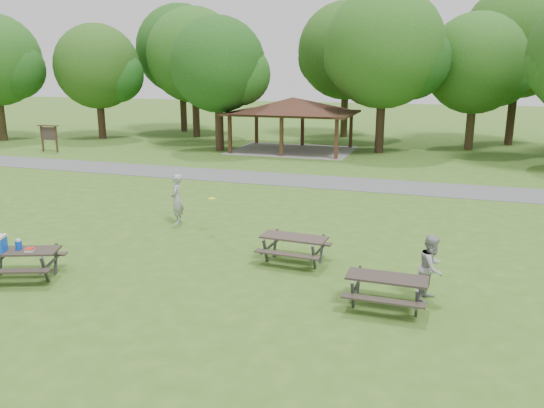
{
  "coord_description": "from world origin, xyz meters",
  "views": [
    {
      "loc": [
        6.35,
        -12.34,
        5.7
      ],
      "look_at": [
        1.0,
        4.0,
        1.3
      ],
      "focal_mm": 35.0,
      "sensor_mm": 36.0,
      "label": 1
    }
  ],
  "objects_px": {
    "picnic_table_middle": "(294,243)",
    "frisbee_catcher": "(432,268)",
    "picnic_table_near": "(13,252)",
    "frisbee_thrower": "(177,199)"
  },
  "relations": [
    {
      "from": "frisbee_thrower",
      "to": "frisbee_catcher",
      "type": "height_order",
      "value": "frisbee_thrower"
    },
    {
      "from": "picnic_table_middle",
      "to": "frisbee_thrower",
      "type": "height_order",
      "value": "frisbee_thrower"
    },
    {
      "from": "picnic_table_near",
      "to": "picnic_table_middle",
      "type": "height_order",
      "value": "picnic_table_near"
    },
    {
      "from": "picnic_table_middle",
      "to": "frisbee_catcher",
      "type": "height_order",
      "value": "frisbee_catcher"
    },
    {
      "from": "frisbee_catcher",
      "to": "picnic_table_near",
      "type": "bearing_deg",
      "value": 120.1
    },
    {
      "from": "picnic_table_near",
      "to": "frisbee_thrower",
      "type": "xyz_separation_m",
      "value": [
        1.7,
        6.3,
        0.15
      ]
    },
    {
      "from": "picnic_table_near",
      "to": "frisbee_catcher",
      "type": "xyz_separation_m",
      "value": [
        11.01,
        2.21,
        0.05
      ]
    },
    {
      "from": "picnic_table_middle",
      "to": "frisbee_thrower",
      "type": "xyz_separation_m",
      "value": [
        -5.3,
        2.61,
        0.32
      ]
    },
    {
      "from": "picnic_table_middle",
      "to": "frisbee_catcher",
      "type": "distance_m",
      "value": 4.27
    },
    {
      "from": "frisbee_thrower",
      "to": "frisbee_catcher",
      "type": "bearing_deg",
      "value": 51.64
    }
  ]
}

